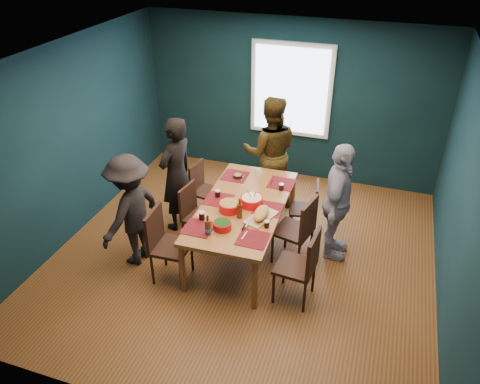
# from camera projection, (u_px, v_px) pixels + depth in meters

# --- Properties ---
(room) EXTENTS (5.01, 5.01, 2.71)m
(room) POSITION_uv_depth(u_px,v_px,m) (251.00, 158.00, 5.96)
(room) COLOR brown
(room) RESTS_ON ground
(dining_table) EXTENTS (1.10, 2.11, 0.79)m
(dining_table) POSITION_uv_depth(u_px,v_px,m) (243.00, 209.00, 6.13)
(dining_table) COLOR brown
(dining_table) RESTS_ON floor
(chair_left_far) EXTENTS (0.44, 0.44, 0.86)m
(chair_left_far) POSITION_uv_depth(u_px,v_px,m) (202.00, 186.00, 7.07)
(chair_left_far) COLOR #311910
(chair_left_far) RESTS_ON floor
(chair_left_mid) EXTENTS (0.46, 0.46, 0.90)m
(chair_left_mid) POSITION_uv_depth(u_px,v_px,m) (194.00, 210.00, 6.46)
(chair_left_mid) COLOR #311910
(chair_left_mid) RESTS_ON floor
(chair_left_near) EXTENTS (0.47, 0.47, 0.99)m
(chair_left_near) POSITION_uv_depth(u_px,v_px,m) (163.00, 240.00, 5.79)
(chair_left_near) COLOR #311910
(chair_left_near) RESTS_ON floor
(chair_right_far) EXTENTS (0.42, 0.42, 0.82)m
(chair_right_far) POSITION_uv_depth(u_px,v_px,m) (309.00, 205.00, 6.65)
(chair_right_far) COLOR #311910
(chair_right_far) RESTS_ON floor
(chair_right_mid) EXTENTS (0.54, 0.54, 1.00)m
(chair_right_mid) POSITION_uv_depth(u_px,v_px,m) (300.00, 227.00, 6.02)
(chair_right_mid) COLOR #311910
(chair_right_mid) RESTS_ON floor
(chair_right_near) EXTENTS (0.48, 0.48, 0.99)m
(chair_right_near) POSITION_uv_depth(u_px,v_px,m) (303.00, 262.00, 5.43)
(chair_right_near) COLOR #311910
(chair_right_near) RESTS_ON floor
(person_far_left) EXTENTS (0.57, 0.72, 1.72)m
(person_far_left) POSITION_uv_depth(u_px,v_px,m) (176.00, 175.00, 6.63)
(person_far_left) COLOR black
(person_far_left) RESTS_ON floor
(person_back) EXTENTS (1.02, 0.89, 1.78)m
(person_back) POSITION_uv_depth(u_px,v_px,m) (270.00, 152.00, 7.18)
(person_back) COLOR black
(person_back) RESTS_ON floor
(person_right) EXTENTS (0.40, 0.97, 1.66)m
(person_right) POSITION_uv_depth(u_px,v_px,m) (337.00, 203.00, 6.05)
(person_right) COLOR white
(person_right) RESTS_ON floor
(person_near_left) EXTENTS (0.76, 1.10, 1.56)m
(person_near_left) POSITION_uv_depth(u_px,v_px,m) (131.00, 211.00, 5.98)
(person_near_left) COLOR black
(person_near_left) RESTS_ON floor
(bowl_salad) EXTENTS (0.28, 0.28, 0.12)m
(bowl_salad) POSITION_uv_depth(u_px,v_px,m) (230.00, 206.00, 5.94)
(bowl_salad) COLOR red
(bowl_salad) RESTS_ON dining_table
(bowl_dumpling) EXTENTS (0.29, 0.29, 0.27)m
(bowl_dumpling) POSITION_uv_depth(u_px,v_px,m) (252.00, 201.00, 6.04)
(bowl_dumpling) COLOR red
(bowl_dumpling) RESTS_ON dining_table
(bowl_herbs) EXTENTS (0.23, 0.23, 0.10)m
(bowl_herbs) POSITION_uv_depth(u_px,v_px,m) (222.00, 225.00, 5.60)
(bowl_herbs) COLOR red
(bowl_herbs) RESTS_ON dining_table
(cutting_board) EXTENTS (0.37, 0.59, 0.13)m
(cutting_board) POSITION_uv_depth(u_px,v_px,m) (261.00, 214.00, 5.79)
(cutting_board) COLOR tan
(cutting_board) RESTS_ON dining_table
(small_bowl) EXTENTS (0.13, 0.13, 0.05)m
(small_bowl) POSITION_uv_depth(u_px,v_px,m) (238.00, 176.00, 6.68)
(small_bowl) COLOR black
(small_bowl) RESTS_ON dining_table
(beer_bottle_a) EXTENTS (0.07, 0.07, 0.27)m
(beer_bottle_a) POSITION_uv_depth(u_px,v_px,m) (208.00, 227.00, 5.48)
(beer_bottle_a) COLOR #49250D
(beer_bottle_a) RESTS_ON dining_table
(beer_bottle_b) EXTENTS (0.07, 0.07, 0.27)m
(beer_bottle_b) POSITION_uv_depth(u_px,v_px,m) (240.00, 210.00, 5.77)
(beer_bottle_b) COLOR #49250D
(beer_bottle_b) RESTS_ON dining_table
(cola_glass_a) EXTENTS (0.08, 0.08, 0.11)m
(cola_glass_a) POSITION_uv_depth(u_px,v_px,m) (202.00, 215.00, 5.76)
(cola_glass_a) COLOR black
(cola_glass_a) RESTS_ON dining_table
(cola_glass_b) EXTENTS (0.07, 0.07, 0.09)m
(cola_glass_b) POSITION_uv_depth(u_px,v_px,m) (267.00, 224.00, 5.62)
(cola_glass_b) COLOR black
(cola_glass_b) RESTS_ON dining_table
(cola_glass_c) EXTENTS (0.07, 0.07, 0.10)m
(cola_glass_c) POSITION_uv_depth(u_px,v_px,m) (281.00, 187.00, 6.37)
(cola_glass_c) COLOR black
(cola_glass_c) RESTS_ON dining_table
(cola_glass_d) EXTENTS (0.07, 0.07, 0.10)m
(cola_glass_d) POSITION_uv_depth(u_px,v_px,m) (218.00, 193.00, 6.22)
(cola_glass_d) COLOR black
(cola_glass_d) RESTS_ON dining_table
(napkin_a) EXTENTS (0.16, 0.16, 0.00)m
(napkin_a) POSITION_uv_depth(u_px,v_px,m) (268.00, 205.00, 6.08)
(napkin_a) COLOR #EC7F63
(napkin_a) RESTS_ON dining_table
(napkin_b) EXTENTS (0.18, 0.18, 0.00)m
(napkin_b) POSITION_uv_depth(u_px,v_px,m) (202.00, 215.00, 5.87)
(napkin_b) COLOR #EC7F63
(napkin_b) RESTS_ON dining_table
(napkin_c) EXTENTS (0.18, 0.18, 0.00)m
(napkin_c) POSITION_uv_depth(u_px,v_px,m) (255.00, 242.00, 5.40)
(napkin_c) COLOR #EC7F63
(napkin_c) RESTS_ON dining_table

